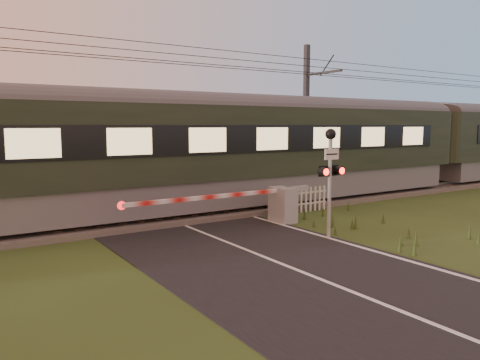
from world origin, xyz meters
TOP-DOWN VIEW (x-y plane):
  - ground at (0.00, 0.00)m, footprint 160.00×160.00m
  - road at (0.02, -0.23)m, footprint 6.00×140.00m
  - track_bed at (0.00, 6.50)m, footprint 140.00×3.40m
  - overhead_wires at (0.00, 6.50)m, footprint 120.00×0.62m
  - train at (15.17, 6.50)m, footprint 45.06×3.11m
  - boom_gate at (2.84, 3.62)m, footprint 6.88×0.93m
  - crossing_signal at (2.79, 1.03)m, footprint 0.82×0.35m
  - picket_fence at (4.68, 4.60)m, footprint 2.81×0.08m
  - catenary_mast at (8.65, 8.73)m, footprint 0.23×2.46m

SIDE VIEW (x-z plane):
  - ground at x=0.00m, z-range 0.00..0.00m
  - road at x=0.02m, z-range 0.00..0.03m
  - track_bed at x=0.00m, z-range -0.13..0.26m
  - picket_fence at x=4.68m, z-range 0.01..0.96m
  - boom_gate at x=2.84m, z-range 0.06..1.29m
  - crossing_signal at x=2.79m, z-range 0.60..3.82m
  - train at x=15.17m, z-range 0.28..4.48m
  - catenary_mast at x=8.65m, z-range 0.14..7.32m
  - overhead_wires at x=0.00m, z-range 5.41..6.04m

